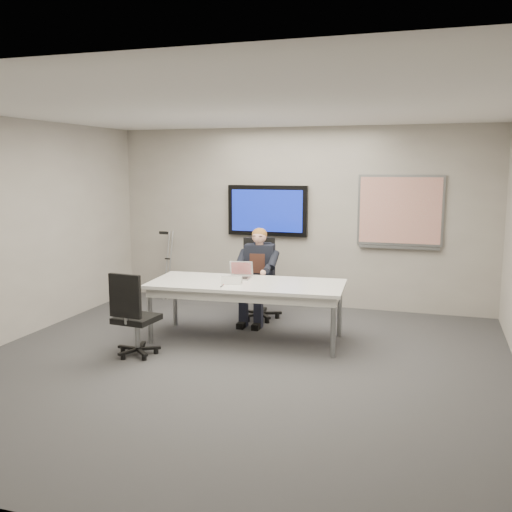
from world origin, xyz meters
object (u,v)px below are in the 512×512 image
(conference_table, at_px, (247,289))
(office_chair_near, at_px, (135,330))
(laptop, at_px, (239,274))
(seated_person, at_px, (256,285))
(office_chair_far, at_px, (260,294))

(conference_table, distance_m, office_chair_near, 1.48)
(office_chair_near, bearing_deg, laptop, -120.04)
(conference_table, bearing_deg, seated_person, 94.96)
(office_chair_far, xyz_separation_m, laptop, (-0.03, -0.84, 0.44))
(seated_person, bearing_deg, office_chair_far, 87.68)
(conference_table, xyz_separation_m, seated_person, (-0.13, 0.82, -0.13))
(office_chair_near, relative_size, laptop, 3.04)
(office_chair_near, bearing_deg, office_chair_far, -108.20)
(laptop, bearing_deg, conference_table, -60.81)
(office_chair_far, distance_m, seated_person, 0.31)
(conference_table, xyz_separation_m, office_chair_far, (-0.15, 1.07, -0.30))
(seated_person, relative_size, laptop, 4.04)
(conference_table, relative_size, seated_person, 1.88)
(office_chair_far, bearing_deg, laptop, -113.59)
(office_chair_far, distance_m, laptop, 0.95)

